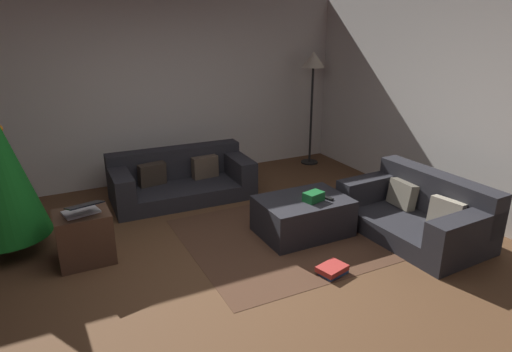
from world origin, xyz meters
TOP-DOWN VIEW (x-y plane):
  - ground_plane at (0.00, 0.00)m, footprint 6.40×6.40m
  - rear_partition at (0.00, 3.14)m, footprint 6.40×0.12m
  - corner_partition at (3.14, 0.00)m, footprint 0.12×6.40m
  - couch_left at (0.21, 2.24)m, footprint 1.86×0.94m
  - couch_right at (2.25, -0.05)m, footprint 1.01×1.59m
  - ottoman at (1.10, 0.55)m, footprint 0.99×0.70m
  - gift_box at (1.16, 0.45)m, footprint 0.24×0.19m
  - tv_remote at (1.33, 0.43)m, footprint 0.10×0.17m
  - side_table at (-1.17, 1.01)m, footprint 0.52×0.44m
  - laptop at (-1.16, 0.96)m, footprint 0.39×0.43m
  - book_stack at (0.89, -0.32)m, footprint 0.32×0.27m
  - corner_lamp at (2.60, 2.70)m, footprint 0.36×0.36m
  - area_rug at (1.10, 0.55)m, footprint 2.60×2.00m

SIDE VIEW (x-z plane):
  - ground_plane at x=0.00m, z-range 0.00..0.00m
  - area_rug at x=1.10m, z-range 0.00..0.01m
  - book_stack at x=0.89m, z-range 0.00..0.09m
  - ottoman at x=1.10m, z-range 0.00..0.42m
  - couch_left at x=0.21m, z-range -0.07..0.56m
  - couch_right at x=2.25m, z-range -0.08..0.60m
  - side_table at x=-1.17m, z-range 0.00..0.52m
  - tv_remote at x=1.33m, z-range 0.42..0.44m
  - gift_box at x=1.16m, z-range 0.42..0.52m
  - laptop at x=-1.16m, z-range 0.50..0.66m
  - rear_partition at x=0.00m, z-range 0.00..2.60m
  - corner_partition at x=3.14m, z-range 0.00..2.60m
  - corner_lamp at x=2.60m, z-range 0.64..2.46m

